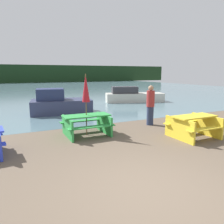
% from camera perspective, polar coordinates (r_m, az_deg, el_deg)
% --- Properties ---
extents(ground_plane, '(60.00, 60.00, 0.00)m').
position_cam_1_polar(ground_plane, '(4.64, 10.24, -19.39)').
color(ground_plane, brown).
extents(water, '(60.00, 50.00, 0.00)m').
position_cam_1_polar(water, '(33.88, -22.06, 5.68)').
color(water, slate).
rests_on(water, ground_plane).
extents(far_treeline, '(80.00, 1.60, 4.00)m').
position_cam_1_polar(far_treeline, '(53.77, -23.86, 9.13)').
color(far_treeline, '#193319').
rests_on(far_treeline, water).
extents(picnic_table_yellow, '(1.59, 1.39, 0.79)m').
position_cam_1_polar(picnic_table_yellow, '(8.25, 20.52, -3.09)').
color(picnic_table_yellow, yellow).
rests_on(picnic_table_yellow, ground_plane).
extents(picnic_table_green, '(1.72, 1.40, 0.76)m').
position_cam_1_polar(picnic_table_green, '(8.09, -6.67, -2.85)').
color(picnic_table_green, green).
rests_on(picnic_table_green, ground_plane).
extents(umbrella_crimson, '(0.28, 0.28, 2.24)m').
position_cam_1_polar(umbrella_crimson, '(7.90, -6.86, 6.11)').
color(umbrella_crimson, brown).
rests_on(umbrella_crimson, ground_plane).
extents(boat, '(3.55, 2.30, 1.40)m').
position_cam_1_polar(boat, '(12.70, -13.59, 2.05)').
color(boat, '#333856').
rests_on(boat, water).
extents(boat_second, '(4.68, 2.71, 1.20)m').
position_cam_1_polar(boat_second, '(17.27, 5.42, 4.17)').
color(boat_second, beige).
rests_on(boat_second, water).
extents(person, '(0.35, 0.35, 1.74)m').
position_cam_1_polar(person, '(9.67, 9.99, 1.74)').
color(person, '#283351').
rests_on(person, ground_plane).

